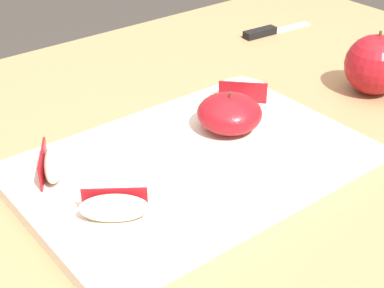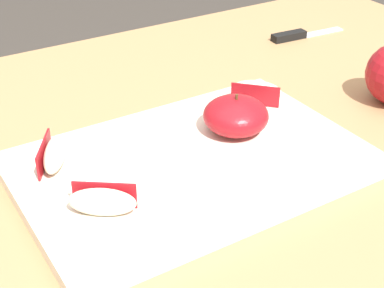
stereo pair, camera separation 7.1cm
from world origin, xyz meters
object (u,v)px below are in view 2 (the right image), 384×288
(cutting_board, at_px, (192,164))
(apple_half_skin_up, at_px, (236,116))
(apple_wedge_near_knife, at_px, (256,91))
(paring_knife, at_px, (295,35))
(apple_wedge_middle, at_px, (102,201))
(apple_wedge_front, at_px, (54,154))

(cutting_board, xyz_separation_m, apple_half_skin_up, (0.08, 0.03, 0.03))
(apple_wedge_near_knife, height_order, paring_knife, apple_wedge_near_knife)
(apple_wedge_near_knife, bearing_deg, cutting_board, -153.10)
(cutting_board, height_order, apple_wedge_middle, apple_wedge_middle)
(apple_wedge_front, bearing_deg, apple_wedge_middle, -84.80)
(apple_wedge_near_knife, xyz_separation_m, paring_knife, (0.24, 0.20, -0.03))
(apple_wedge_middle, xyz_separation_m, apple_wedge_front, (-0.01, 0.12, 0.00))
(apple_half_skin_up, distance_m, apple_wedge_near_knife, 0.09)
(apple_half_skin_up, bearing_deg, apple_wedge_middle, -162.51)
(apple_wedge_front, bearing_deg, apple_half_skin_up, -11.39)
(apple_wedge_near_knife, distance_m, apple_wedge_front, 0.31)
(cutting_board, height_order, paring_knife, cutting_board)
(apple_wedge_near_knife, height_order, apple_wedge_middle, same)
(cutting_board, bearing_deg, apple_half_skin_up, 17.04)
(cutting_board, distance_m, apple_half_skin_up, 0.09)
(apple_half_skin_up, xyz_separation_m, apple_wedge_front, (-0.23, 0.05, -0.01))
(apple_half_skin_up, bearing_deg, apple_wedge_front, 168.61)
(cutting_board, height_order, apple_half_skin_up, apple_half_skin_up)
(apple_wedge_near_knife, bearing_deg, apple_half_skin_up, -143.96)
(cutting_board, relative_size, apple_wedge_middle, 5.76)
(apple_wedge_middle, xyz_separation_m, paring_knife, (0.54, 0.33, -0.03))
(cutting_board, relative_size, apple_wedge_near_knife, 6.08)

